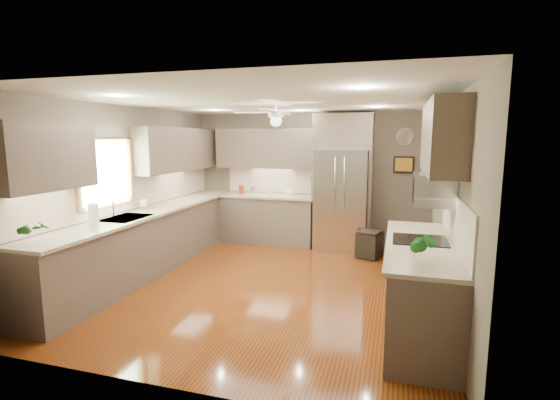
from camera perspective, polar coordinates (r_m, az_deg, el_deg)
The scene contains 27 objects.
floor at distance 5.80m, azimuth -1.39°, elevation -11.75°, with size 5.00×5.00×0.00m, color #4F1A0A.
ceiling at distance 5.45m, azimuth -1.49°, elevation 13.70°, with size 5.00×5.00×0.00m, color white.
wall_back at distance 7.89m, azimuth 4.08°, elevation 3.05°, with size 4.50×4.50×0.00m, color #62574A.
wall_front at distance 3.24m, azimuth -15.02°, elevation -5.50°, with size 4.50×4.50×0.00m, color #62574A.
wall_left at distance 6.52m, azimuth -20.63°, elevation 1.32°, with size 5.00×5.00×0.00m, color #62574A.
wall_right at distance 5.27m, azimuth 22.59°, elevation -0.44°, with size 5.00×5.00×0.00m, color #62574A.
canister_a at distance 7.99m, azimuth -5.44°, elevation 1.45°, with size 0.11×0.11×0.17m, color maroon.
canister_b at distance 7.97m, azimuth -3.81°, elevation 1.38°, with size 0.09×0.09×0.15m, color silver.
canister_c at distance 7.81m, azimuth -1.58°, elevation 1.39°, with size 0.10×0.10×0.17m, color beige.
soap_bottle at distance 6.55m, azimuth -18.40°, elevation -0.33°, with size 0.10×0.10×0.21m, color white.
potted_plant_left at distance 4.91m, azimuth -31.20°, elevation -3.42°, with size 0.17×0.12×0.32m, color #175018.
potted_plant_right at distance 3.82m, azimuth 19.49°, elevation -5.96°, with size 0.17×0.14×0.31m, color #175018.
bowl at distance 7.73m, azimuth 1.29°, elevation 0.84°, with size 0.21×0.21×0.05m, color beige.
left_run at distance 6.61m, azimuth -17.43°, elevation -5.18°, with size 0.65×4.70×1.45m.
back_run at distance 7.90m, azimuth -1.59°, elevation -2.53°, with size 1.85×0.65×1.45m.
uppers at distance 6.35m, azimuth -5.93°, elevation 7.28°, with size 4.50×4.70×0.95m.
window at distance 6.09m, azimuth -23.37°, elevation 3.51°, with size 0.05×1.12×0.92m.
sink at distance 5.99m, azimuth -20.86°, elevation -2.63°, with size 0.50×0.70×0.32m.
refrigerator at distance 7.44m, azimuth 8.79°, elevation 2.15°, with size 1.06×0.75×2.45m.
right_run at distance 4.65m, azimuth 19.10°, elevation -11.16°, with size 0.70×2.20×1.45m.
microwave at distance 4.67m, azimuth 20.74°, elevation 1.43°, with size 0.43×0.55×0.34m.
ceiling_fan at distance 5.73m, azimuth -0.55°, elevation 11.78°, with size 1.18×1.18×0.32m.
recessed_lights at distance 5.84m, azimuth -0.65°, elevation 13.31°, with size 2.84×3.14×0.01m.
wall_clock at distance 7.66m, azimuth 17.17°, elevation 8.52°, with size 0.30×0.03×0.30m.
framed_print at distance 7.67m, azimuth 17.00°, elevation 4.78°, with size 0.36×0.03×0.30m.
stool at distance 7.09m, azimuth 12.46°, elevation -6.10°, with size 0.47×0.47×0.45m.
paper_towel at distance 5.53m, azimuth -24.77°, elevation -1.95°, with size 0.12×0.12×0.31m.
Camera 1 is at (1.65, -5.18, 2.03)m, focal length 26.00 mm.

